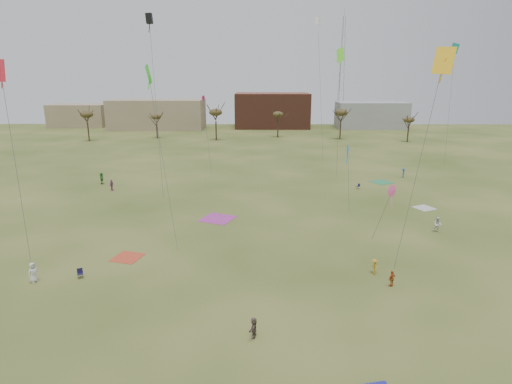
{
  "coord_description": "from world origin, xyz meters",
  "views": [
    {
      "loc": [
        0.32,
        -33.4,
        18.05
      ],
      "look_at": [
        0.0,
        12.0,
        5.5
      ],
      "focal_mm": 29.66,
      "sensor_mm": 36.0,
      "label": 1
    }
  ],
  "objects_px": {
    "spectator_fore_a": "(392,278)",
    "camp_chair_right": "(358,187)",
    "flyer_near_left": "(33,272)",
    "camp_chair_left": "(80,275)",
    "radio_tower": "(341,72)"
  },
  "relations": [
    {
      "from": "flyer_near_left",
      "to": "radio_tower",
      "type": "distance_m",
      "value": 134.79
    },
    {
      "from": "flyer_near_left",
      "to": "camp_chair_left",
      "type": "distance_m",
      "value": 4.01
    },
    {
      "from": "radio_tower",
      "to": "flyer_near_left",
      "type": "bearing_deg",
      "value": -112.0
    },
    {
      "from": "flyer_near_left",
      "to": "camp_chair_right",
      "type": "xyz_separation_m",
      "value": [
        36.67,
        32.82,
        -0.67
      ]
    },
    {
      "from": "spectator_fore_a",
      "to": "radio_tower",
      "type": "height_order",
      "value": "radio_tower"
    },
    {
      "from": "flyer_near_left",
      "to": "camp_chair_right",
      "type": "bearing_deg",
      "value": -12.66
    },
    {
      "from": "camp_chair_left",
      "to": "radio_tower",
      "type": "xyz_separation_m",
      "value": [
        46.15,
        123.02,
        18.95
      ]
    },
    {
      "from": "spectator_fore_a",
      "to": "camp_chair_right",
      "type": "xyz_separation_m",
      "value": [
        4.55,
        33.4,
        -0.48
      ]
    },
    {
      "from": "camp_chair_left",
      "to": "camp_chair_right",
      "type": "distance_m",
      "value": 45.83
    },
    {
      "from": "flyer_near_left",
      "to": "camp_chair_left",
      "type": "xyz_separation_m",
      "value": [
        3.87,
        0.8,
        -0.67
      ]
    },
    {
      "from": "camp_chair_left",
      "to": "spectator_fore_a",
      "type": "bearing_deg",
      "value": -28.07
    },
    {
      "from": "spectator_fore_a",
      "to": "camp_chair_right",
      "type": "height_order",
      "value": "spectator_fore_a"
    },
    {
      "from": "camp_chair_right",
      "to": "flyer_near_left",
      "type": "bearing_deg",
      "value": -75.94
    },
    {
      "from": "flyer_near_left",
      "to": "spectator_fore_a",
      "type": "relative_size",
      "value": 1.25
    },
    {
      "from": "spectator_fore_a",
      "to": "camp_chair_right",
      "type": "bearing_deg",
      "value": -135.72
    }
  ]
}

